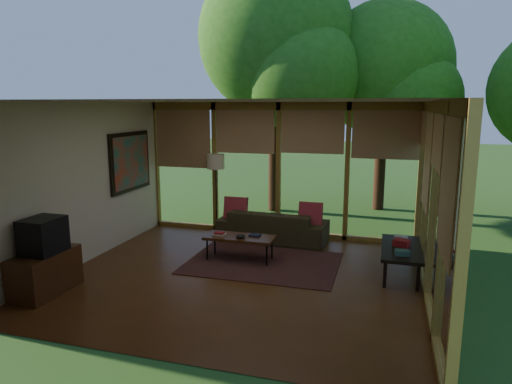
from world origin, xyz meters
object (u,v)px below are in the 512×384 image
(side_console, at_px, (401,250))
(coffee_table, at_px, (240,238))
(media_cabinet, at_px, (45,273))
(sofa, at_px, (273,226))
(floor_lamp, at_px, (216,166))
(television, at_px, (43,236))

(side_console, bearing_deg, coffee_table, -179.17)
(media_cabinet, bearing_deg, coffee_table, 43.53)
(media_cabinet, height_order, coffee_table, media_cabinet)
(sofa, bearing_deg, floor_lamp, -9.06)
(media_cabinet, relative_size, floor_lamp, 0.61)
(media_cabinet, height_order, side_console, media_cabinet)
(television, bearing_deg, floor_lamp, 71.94)
(media_cabinet, relative_size, side_console, 0.71)
(floor_lamp, relative_size, coffee_table, 1.38)
(media_cabinet, xyz_separation_m, floor_lamp, (1.20, 3.63, 1.11))
(floor_lamp, bearing_deg, sofa, -11.77)
(side_console, bearing_deg, sofa, 152.85)
(television, height_order, side_console, television)
(sofa, distance_m, media_cabinet, 4.18)
(sofa, relative_size, television, 3.84)
(television, xyz_separation_m, coffee_table, (2.19, 2.10, -0.46))
(sofa, relative_size, coffee_table, 1.76)
(sofa, xyz_separation_m, floor_lamp, (-1.28, 0.27, 1.10))
(coffee_table, height_order, side_console, side_console)
(media_cabinet, xyz_separation_m, side_console, (4.87, 2.14, 0.11))
(media_cabinet, distance_m, floor_lamp, 3.98)
(side_console, bearing_deg, television, -156.16)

